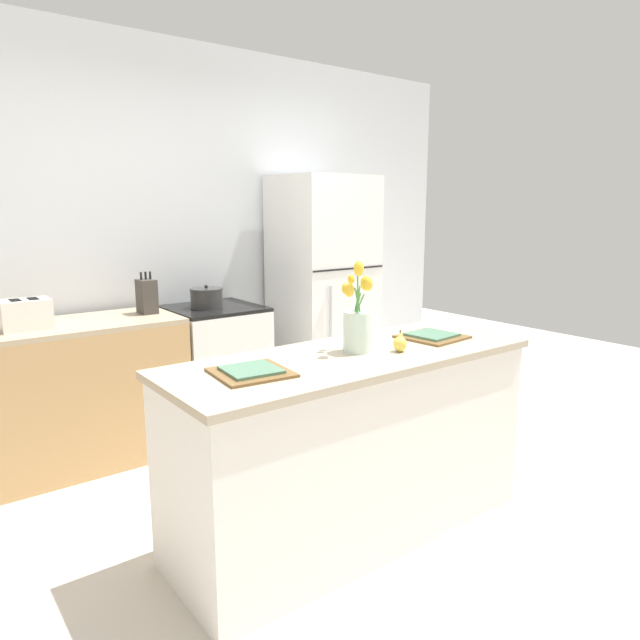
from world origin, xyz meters
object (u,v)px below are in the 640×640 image
at_px(knife_block, 147,296).
at_px(cooking_pot, 207,298).
at_px(stove_range, 216,368).
at_px(flower_vase, 358,323).
at_px(refrigerator, 323,293).
at_px(toaster, 25,314).
at_px(plate_setting_left, 251,371).
at_px(pear_figurine, 400,343).
at_px(plate_setting_right, 432,336).

bearing_deg(knife_block, cooking_pot, -6.93).
height_order(stove_range, cooking_pot, cooking_pot).
height_order(flower_vase, knife_block, flower_vase).
bearing_deg(refrigerator, toaster, -178.87).
height_order(toaster, cooking_pot, toaster).
xyz_separation_m(flower_vase, knife_block, (-0.40, 1.62, -0.03)).
bearing_deg(knife_block, plate_setting_left, -96.44).
xyz_separation_m(refrigerator, flower_vase, (-1.01, -1.58, 0.13)).
height_order(refrigerator, pear_figurine, refrigerator).
height_order(flower_vase, cooking_pot, flower_vase).
bearing_deg(plate_setting_right, plate_setting_left, 180.00).
xyz_separation_m(refrigerator, toaster, (-2.13, -0.04, 0.07)).
relative_size(stove_range, flower_vase, 2.05).
relative_size(stove_range, pear_figurine, 8.44).
bearing_deg(flower_vase, pear_figurine, -37.77).
distance_m(stove_range, flower_vase, 1.69).
distance_m(toaster, knife_block, 0.73).
relative_size(refrigerator, pear_figurine, 17.15).
distance_m(toaster, cooking_pot, 1.12).
height_order(stove_range, plate_setting_left, plate_setting_left).
bearing_deg(plate_setting_right, refrigerator, 72.30).
bearing_deg(cooking_pot, stove_range, 12.55).
height_order(flower_vase, pear_figurine, flower_vase).
xyz_separation_m(plate_setting_right, knife_block, (-0.90, 1.63, 0.09)).
height_order(refrigerator, toaster, refrigerator).
bearing_deg(stove_range, plate_setting_left, -111.87).
xyz_separation_m(stove_range, pear_figurine, (0.10, -1.70, 0.49)).
xyz_separation_m(stove_range, plate_setting_right, (0.44, -1.60, 0.46)).
xyz_separation_m(refrigerator, cooking_pot, (-1.01, -0.01, 0.05)).
distance_m(stove_range, plate_setting_right, 1.72).
relative_size(pear_figurine, plate_setting_left, 0.33).
distance_m(stove_range, plate_setting_left, 1.78).
relative_size(flower_vase, plate_setting_left, 1.35).
xyz_separation_m(stove_range, toaster, (-1.18, -0.04, 0.53)).
height_order(cooking_pot, knife_block, knife_block).
bearing_deg(pear_figurine, knife_block, 107.77).
bearing_deg(plate_setting_left, pear_figurine, -8.29).
bearing_deg(knife_block, stove_range, -4.38).
distance_m(plate_setting_right, toaster, 2.25).
relative_size(plate_setting_left, cooking_pot, 1.44).
relative_size(cooking_pot, knife_block, 0.82).
bearing_deg(stove_range, toaster, -178.00).
bearing_deg(toaster, plate_setting_left, -70.73).
xyz_separation_m(flower_vase, cooking_pot, (-0.00, 1.57, -0.08)).
bearing_deg(plate_setting_left, toaster, 109.27).
relative_size(plate_setting_left, plate_setting_right, 1.00).
xyz_separation_m(refrigerator, pear_figurine, (-0.85, -1.70, 0.04)).
bearing_deg(knife_block, refrigerator, -1.39).
xyz_separation_m(plate_setting_left, toaster, (-0.54, 1.55, 0.07)).
relative_size(refrigerator, toaster, 6.42).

